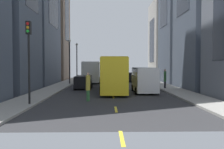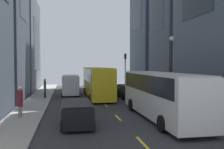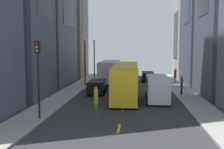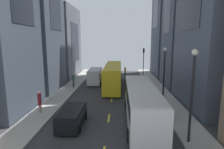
% 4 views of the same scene
% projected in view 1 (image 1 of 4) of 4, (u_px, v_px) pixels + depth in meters
% --- Properties ---
extents(ground_plane, '(40.27, 40.27, 0.00)m').
position_uv_depth(ground_plane, '(112.00, 87.00, 30.17)').
color(ground_plane, '#333335').
extents(sidewalk_west, '(2.61, 44.00, 0.15)m').
position_uv_depth(sidewalk_west, '(57.00, 87.00, 30.03)').
color(sidewalk_west, '#9E9B93').
rests_on(sidewalk_west, ground).
extents(sidewalk_east, '(2.61, 44.00, 0.15)m').
position_uv_depth(sidewalk_east, '(165.00, 87.00, 30.31)').
color(sidewalk_east, '#9E9B93').
rests_on(sidewalk_east, ground).
extents(lane_stripe_0, '(0.16, 2.00, 0.01)m').
position_uv_depth(lane_stripe_0, '(122.00, 138.00, 9.19)').
color(lane_stripe_0, yellow).
rests_on(lane_stripe_0, ground).
extents(lane_stripe_1, '(0.16, 2.00, 0.01)m').
position_uv_depth(lane_stripe_1, '(116.00, 109.00, 15.19)').
color(lane_stripe_1, yellow).
rests_on(lane_stripe_1, ground).
extents(lane_stripe_2, '(0.16, 2.00, 0.01)m').
position_uv_depth(lane_stripe_2, '(113.00, 97.00, 21.18)').
color(lane_stripe_2, yellow).
rests_on(lane_stripe_2, ground).
extents(lane_stripe_3, '(0.16, 2.00, 0.01)m').
position_uv_depth(lane_stripe_3, '(112.00, 90.00, 27.18)').
color(lane_stripe_3, yellow).
rests_on(lane_stripe_3, ground).
extents(lane_stripe_4, '(0.16, 2.00, 0.01)m').
position_uv_depth(lane_stripe_4, '(111.00, 85.00, 33.17)').
color(lane_stripe_4, yellow).
rests_on(lane_stripe_4, ground).
extents(lane_stripe_5, '(0.16, 2.00, 0.01)m').
position_uv_depth(lane_stripe_5, '(110.00, 82.00, 39.16)').
color(lane_stripe_5, yellow).
rests_on(lane_stripe_5, ground).
extents(lane_stripe_6, '(0.16, 2.00, 0.01)m').
position_uv_depth(lane_stripe_6, '(110.00, 80.00, 45.16)').
color(lane_stripe_6, yellow).
rests_on(lane_stripe_6, ground).
extents(lane_stripe_7, '(0.16, 2.00, 0.01)m').
position_uv_depth(lane_stripe_7, '(110.00, 78.00, 51.15)').
color(lane_stripe_7, yellow).
rests_on(lane_stripe_7, ground).
extents(building_east_3, '(6.37, 8.70, 15.27)m').
position_uv_depth(building_east_3, '(168.00, 41.00, 47.41)').
color(building_east_3, '#B7B2A8').
rests_on(building_east_3, ground).
extents(city_bus_white, '(2.81, 11.34, 3.35)m').
position_uv_depth(city_bus_white, '(93.00, 70.00, 39.84)').
color(city_bus_white, silver).
rests_on(city_bus_white, ground).
extents(streetcar_yellow, '(2.70, 12.77, 3.59)m').
position_uv_depth(streetcar_yellow, '(113.00, 71.00, 26.59)').
color(streetcar_yellow, yellow).
rests_on(streetcar_yellow, ground).
extents(delivery_van_white, '(2.25, 5.16, 2.58)m').
position_uv_depth(delivery_van_white, '(144.00, 78.00, 24.43)').
color(delivery_van_white, white).
rests_on(delivery_van_white, ground).
extents(car_black_0, '(1.98, 4.12, 1.55)m').
position_uv_depth(car_black_0, '(83.00, 81.00, 28.55)').
color(car_black_0, black).
rests_on(car_black_0, ground).
extents(car_black_1, '(2.04, 4.29, 1.53)m').
position_uv_depth(car_black_1, '(128.00, 76.00, 41.01)').
color(car_black_1, black).
rests_on(car_black_1, ground).
extents(pedestrian_waiting_curb, '(0.34, 0.34, 2.24)m').
position_uv_depth(pedestrian_waiting_curb, '(88.00, 86.00, 18.63)').
color(pedestrian_waiting_curb, '#336B38').
rests_on(pedestrian_waiting_curb, ground).
extents(pedestrian_crossing_mid, '(0.29, 0.29, 2.20)m').
position_uv_depth(pedestrian_crossing_mid, '(165.00, 78.00, 27.83)').
color(pedestrian_crossing_mid, black).
rests_on(pedestrian_crossing_mid, ground).
extents(pedestrian_crossing_near, '(0.37, 0.37, 2.22)m').
position_uv_depth(pedestrian_crossing_near, '(154.00, 74.00, 38.45)').
color(pedestrian_crossing_near, gray).
rests_on(pedestrian_crossing_near, ground).
extents(traffic_light_near_corner, '(0.32, 0.44, 5.67)m').
position_uv_depth(traffic_light_near_corner, '(29.00, 46.00, 16.30)').
color(traffic_light_near_corner, black).
rests_on(traffic_light_near_corner, ground).
extents(streetlamp_near, '(0.44, 0.44, 6.65)m').
position_uv_depth(streetlamp_near, '(77.00, 57.00, 43.20)').
color(streetlamp_near, black).
rests_on(streetlamp_near, ground).
extents(streetlamp_far, '(0.44, 0.44, 6.48)m').
position_uv_depth(streetlamp_far, '(69.00, 56.00, 34.69)').
color(streetlamp_far, black).
rests_on(streetlamp_far, ground).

